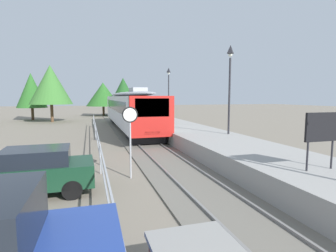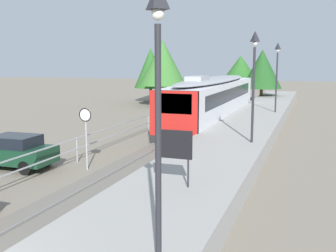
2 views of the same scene
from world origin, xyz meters
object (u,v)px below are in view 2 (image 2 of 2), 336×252
platform_lamp_near_end (158,73)px  platform_lamp_mid_platform (254,66)px  platform_notice_board (174,146)px  commuter_train (214,97)px  platform_lamp_far_end (277,64)px  speed_limit_sign (86,123)px  parked_hatchback_dark_green (12,151)px

platform_lamp_near_end → platform_lamp_mid_platform: size_ratio=1.00×
platform_notice_board → commuter_train: bearing=99.5°
platform_lamp_mid_platform → commuter_train: bearing=112.5°
platform_notice_board → platform_lamp_far_end: bearing=86.3°
speed_limit_sign → parked_hatchback_dark_green: size_ratio=0.69×
commuter_train → platform_lamp_far_end: platform_lamp_far_end is taller
commuter_train → platform_notice_board: commuter_train is taller
platform_notice_board → speed_limit_sign: speed_limit_sign is taller
commuter_train → platform_notice_board: bearing=-80.5°
platform_notice_board → speed_limit_sign: (-5.37, 3.66, -0.06)m
platform_lamp_near_end → platform_notice_board: platform_lamp_near_end is taller
platform_lamp_mid_platform → speed_limit_sign: 8.36m
platform_lamp_far_end → commuter_train: bearing=-156.8°
platform_lamp_mid_platform → platform_notice_board: bearing=-99.4°
commuter_train → platform_lamp_far_end: bearing=23.2°
platform_lamp_mid_platform → platform_lamp_far_end: bearing=90.0°
platform_notice_board → parked_hatchback_dark_green: bearing=162.2°
platform_lamp_mid_platform → platform_notice_board: (-1.33, -8.00, -2.44)m
platform_lamp_far_end → platform_notice_board: size_ratio=2.97×
platform_notice_board → speed_limit_sign: bearing=145.7°
platform_lamp_mid_platform → parked_hatchback_dark_green: size_ratio=1.32×
platform_notice_board → speed_limit_sign: 6.50m
platform_lamp_far_end → parked_hatchback_dark_green: size_ratio=1.32×
platform_lamp_mid_platform → parked_hatchback_dark_green: platform_lamp_mid_platform is taller
platform_lamp_mid_platform → platform_lamp_far_end: 12.84m
commuter_train → parked_hatchback_dark_green: bearing=-109.0°
platform_lamp_mid_platform → parked_hatchback_dark_green: bearing=-152.6°
commuter_train → speed_limit_sign: size_ratio=6.95×
commuter_train → platform_lamp_near_end: size_ratio=3.65×
platform_lamp_far_end → speed_limit_sign: size_ratio=1.91×
platform_lamp_near_end → platform_notice_board: size_ratio=2.97×
parked_hatchback_dark_green → speed_limit_sign: bearing=14.5°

